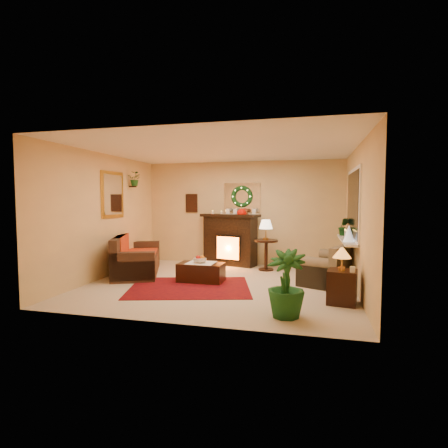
% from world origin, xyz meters
% --- Properties ---
extents(floor, '(5.00, 5.00, 0.00)m').
position_xyz_m(floor, '(0.00, 0.00, 0.00)').
color(floor, beige).
rests_on(floor, ground).
extents(ceiling, '(5.00, 5.00, 0.00)m').
position_xyz_m(ceiling, '(0.00, 0.00, 2.60)').
color(ceiling, white).
rests_on(ceiling, ground).
extents(wall_back, '(5.00, 5.00, 0.00)m').
position_xyz_m(wall_back, '(0.00, 2.25, 1.30)').
color(wall_back, '#EFD88C').
rests_on(wall_back, ground).
extents(wall_front, '(5.00, 5.00, 0.00)m').
position_xyz_m(wall_front, '(0.00, -2.25, 1.30)').
color(wall_front, '#EFD88C').
rests_on(wall_front, ground).
extents(wall_left, '(4.50, 4.50, 0.00)m').
position_xyz_m(wall_left, '(-2.50, 0.00, 1.30)').
color(wall_left, '#EFD88C').
rests_on(wall_left, ground).
extents(wall_right, '(4.50, 4.50, 0.00)m').
position_xyz_m(wall_right, '(2.50, 0.00, 1.30)').
color(wall_right, '#EFD88C').
rests_on(wall_right, ground).
extents(area_rug, '(2.56, 2.18, 0.01)m').
position_xyz_m(area_rug, '(-0.48, -0.40, 0.01)').
color(area_rug, '#5D0902').
rests_on(area_rug, floor).
extents(sofa, '(1.55, 2.16, 0.85)m').
position_xyz_m(sofa, '(-2.04, 0.54, 0.43)').
color(sofa, '#502D23').
rests_on(sofa, floor).
extents(red_throw, '(0.74, 1.20, 0.02)m').
position_xyz_m(red_throw, '(-2.06, 0.69, 0.46)').
color(red_throw, red).
rests_on(red_throw, sofa).
extents(fireplace, '(1.38, 0.75, 1.21)m').
position_xyz_m(fireplace, '(-0.26, 2.03, 0.55)').
color(fireplace, black).
rests_on(fireplace, floor).
extents(poinsettia, '(0.24, 0.24, 0.24)m').
position_xyz_m(poinsettia, '(0.05, 1.98, 1.30)').
color(poinsettia, red).
rests_on(poinsettia, fireplace).
extents(mantel_candle_a, '(0.06, 0.06, 0.18)m').
position_xyz_m(mantel_candle_a, '(-0.72, 2.04, 1.26)').
color(mantel_candle_a, white).
rests_on(mantel_candle_a, fireplace).
extents(mantel_candle_b, '(0.06, 0.06, 0.17)m').
position_xyz_m(mantel_candle_b, '(-0.48, 2.01, 1.26)').
color(mantel_candle_b, white).
rests_on(mantel_candle_b, fireplace).
extents(mantel_mirror, '(0.92, 0.02, 0.72)m').
position_xyz_m(mantel_mirror, '(0.00, 2.23, 1.70)').
color(mantel_mirror, white).
rests_on(mantel_mirror, wall_back).
extents(wreath, '(0.55, 0.11, 0.55)m').
position_xyz_m(wreath, '(0.00, 2.19, 1.72)').
color(wreath, '#194719').
rests_on(wreath, wall_back).
extents(wall_art, '(0.32, 0.03, 0.48)m').
position_xyz_m(wall_art, '(-1.35, 2.23, 1.55)').
color(wall_art, '#381E11').
rests_on(wall_art, wall_back).
extents(gold_mirror, '(0.03, 0.84, 1.00)m').
position_xyz_m(gold_mirror, '(-2.48, 0.30, 1.75)').
color(gold_mirror, gold).
rests_on(gold_mirror, wall_left).
extents(hanging_plant, '(0.33, 0.28, 0.36)m').
position_xyz_m(hanging_plant, '(-2.34, 1.05, 1.97)').
color(hanging_plant, '#194719').
rests_on(hanging_plant, wall_left).
extents(loveseat, '(1.24, 1.54, 0.78)m').
position_xyz_m(loveseat, '(2.06, 0.64, 0.42)').
color(loveseat, '#866D5B').
rests_on(loveseat, floor).
extents(window_frame, '(0.03, 1.86, 1.36)m').
position_xyz_m(window_frame, '(2.48, 0.55, 1.55)').
color(window_frame, white).
rests_on(window_frame, wall_right).
extents(window_glass, '(0.02, 1.70, 1.22)m').
position_xyz_m(window_glass, '(2.47, 0.55, 1.55)').
color(window_glass, black).
rests_on(window_glass, wall_right).
extents(window_sill, '(0.22, 1.86, 0.04)m').
position_xyz_m(window_sill, '(2.38, 0.55, 0.87)').
color(window_sill, white).
rests_on(window_sill, wall_right).
extents(mini_tree, '(0.19, 0.19, 0.29)m').
position_xyz_m(mini_tree, '(2.37, 0.11, 1.04)').
color(mini_tree, white).
rests_on(mini_tree, window_sill).
extents(sill_plant, '(0.26, 0.21, 0.48)m').
position_xyz_m(sill_plant, '(2.37, 1.23, 1.08)').
color(sill_plant, black).
rests_on(sill_plant, window_sill).
extents(side_table_round, '(0.64, 0.64, 0.71)m').
position_xyz_m(side_table_round, '(0.70, 1.57, 0.33)').
color(side_table_round, '#4B321D').
rests_on(side_table_round, floor).
extents(lamp_cream, '(0.31, 0.31, 0.48)m').
position_xyz_m(lamp_cream, '(0.70, 1.53, 0.88)').
color(lamp_cream, '#FFE5C1').
rests_on(lamp_cream, side_table_round).
extents(end_table_square, '(0.50, 0.50, 0.53)m').
position_xyz_m(end_table_square, '(2.20, -0.76, 0.27)').
color(end_table_square, '#4A2710').
rests_on(end_table_square, floor).
extents(lamp_tiffany, '(0.28, 0.28, 0.41)m').
position_xyz_m(lamp_tiffany, '(2.18, -0.80, 0.74)').
color(lamp_tiffany, orange).
rests_on(lamp_tiffany, end_table_square).
extents(coffee_table, '(0.90, 0.50, 0.38)m').
position_xyz_m(coffee_table, '(-0.41, 0.10, 0.21)').
color(coffee_table, '#512F1D').
rests_on(coffee_table, floor).
extents(fruit_bowl, '(0.26, 0.26, 0.06)m').
position_xyz_m(fruit_bowl, '(-0.42, 0.06, 0.45)').
color(fruit_bowl, silver).
rests_on(fruit_bowl, coffee_table).
extents(floor_palm, '(1.77, 1.77, 2.84)m').
position_xyz_m(floor_palm, '(1.38, -1.62, 0.45)').
color(floor_palm, '#144D1E').
rests_on(floor_palm, floor).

